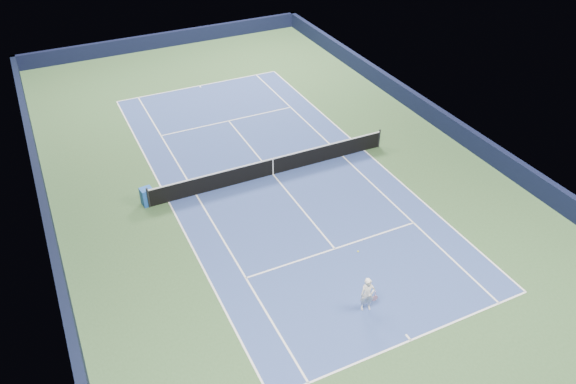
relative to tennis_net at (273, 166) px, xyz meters
name	(u,v)px	position (x,y,z in m)	size (l,w,h in m)	color
ground	(273,174)	(0.00, 0.00, -0.50)	(40.00, 40.00, 0.00)	#32512C
wall_far	(166,40)	(0.00, 19.82, 0.05)	(22.00, 0.35, 1.10)	black
wall_right	(444,121)	(10.82, 0.00, 0.05)	(0.35, 40.00, 1.10)	black
wall_left	(49,223)	(-10.82, 0.00, 0.05)	(0.35, 40.00, 1.10)	black
court_surface	(273,174)	(0.00, 0.00, -0.50)	(10.97, 23.77, 0.01)	navy
baseline_far	(199,86)	(0.00, 11.88, -0.50)	(10.97, 0.08, 0.00)	white
baseline_near	(411,340)	(0.00, -11.88, -0.50)	(10.97, 0.08, 0.00)	white
sideline_doubles_right	(364,150)	(5.49, 0.00, -0.50)	(0.08, 23.77, 0.00)	white
sideline_doubles_left	(169,202)	(-5.49, 0.00, -0.50)	(0.08, 23.77, 0.00)	white
sideline_singles_right	(342,156)	(4.12, 0.00, -0.50)	(0.08, 23.77, 0.00)	white
sideline_singles_left	(196,195)	(-4.12, 0.00, -0.50)	(0.08, 23.77, 0.00)	white
service_line_far	(229,121)	(0.00, 6.40, -0.50)	(8.23, 0.08, 0.00)	white
service_line_near	(335,249)	(0.00, -6.40, -0.50)	(8.23, 0.08, 0.00)	white
center_service_line	(273,174)	(0.00, 0.00, -0.50)	(0.08, 12.80, 0.00)	white
center_mark_far	(200,87)	(0.00, 11.73, -0.50)	(0.08, 0.30, 0.00)	white
center_mark_near	(408,337)	(0.00, -11.73, -0.50)	(0.08, 0.30, 0.00)	white
tennis_net	(273,166)	(0.00, 0.00, 0.00)	(12.90, 0.10, 1.07)	black
sponsor_cube	(147,196)	(-6.40, 0.26, -0.06)	(0.63, 0.57, 0.89)	#1C4DAC
tennis_player	(367,294)	(-0.63, -9.89, 0.25)	(0.76, 1.28, 2.07)	white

